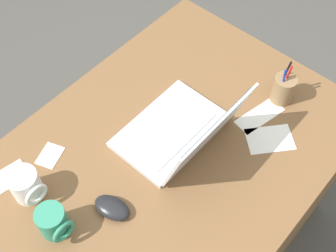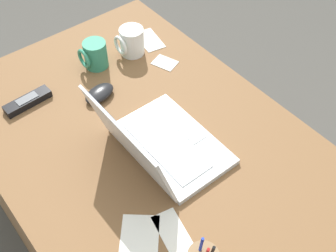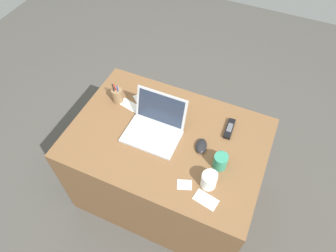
{
  "view_description": "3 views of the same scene",
  "coord_description": "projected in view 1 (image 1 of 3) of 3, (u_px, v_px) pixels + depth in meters",
  "views": [
    {
      "loc": [
        0.5,
        0.47,
        1.92
      ],
      "look_at": [
        -0.07,
        -0.04,
        0.8
      ],
      "focal_mm": 46.98,
      "sensor_mm": 36.0,
      "label": 1
    },
    {
      "loc": [
        -0.7,
        0.46,
        1.75
      ],
      "look_at": [
        -0.05,
        -0.06,
        0.8
      ],
      "focal_mm": 45.71,
      "sensor_mm": 36.0,
      "label": 2
    },
    {
      "loc": [
        0.45,
        -1.01,
        2.3
      ],
      "look_at": [
        0.0,
        0.01,
        0.85
      ],
      "focal_mm": 32.31,
      "sensor_mm": 36.0,
      "label": 3
    }
  ],
  "objects": [
    {
      "name": "desk",
      "position": [
        163.0,
        208.0,
        1.66
      ],
      "size": [
        1.24,
        0.86,
        0.75
      ],
      "primitive_type": "cube",
      "color": "brown",
      "rests_on": "ground"
    },
    {
      "name": "laptop",
      "position": [
        182.0,
        132.0,
        1.35
      ],
      "size": [
        0.34,
        0.29,
        0.23
      ],
      "color": "silver",
      "rests_on": "desk"
    },
    {
      "name": "coffee_mug_tall",
      "position": [
        27.0,
        186.0,
        1.24
      ],
      "size": [
        0.09,
        0.1,
        0.1
      ],
      "color": "white",
      "rests_on": "desk"
    },
    {
      "name": "computer_mouse",
      "position": [
        112.0,
        208.0,
        1.24
      ],
      "size": [
        0.09,
        0.12,
        0.03
      ],
      "primitive_type": "ellipsoid",
      "rotation": [
        0.0,
        0.0,
        0.2
      ],
      "color": "black",
      "rests_on": "desk"
    },
    {
      "name": "paper_note_front",
      "position": [
        6.0,
        179.0,
        1.31
      ],
      "size": [
        0.14,
        0.1,
        0.0
      ],
      "primitive_type": "cube",
      "rotation": [
        0.0,
        0.0,
        -0.18
      ],
      "color": "white",
      "rests_on": "desk"
    },
    {
      "name": "ground_plane",
      "position": [
        164.0,
        243.0,
        1.97
      ],
      "size": [
        6.0,
        6.0,
        0.0
      ],
      "primitive_type": "plane",
      "color": "#4C4944"
    },
    {
      "name": "coffee_mug_white",
      "position": [
        54.0,
        222.0,
        1.18
      ],
      "size": [
        0.08,
        0.09,
        0.1
      ],
      "color": "#338C6B",
      "rests_on": "desk"
    },
    {
      "name": "paper_note_left",
      "position": [
        50.0,
        155.0,
        1.35
      ],
      "size": [
        0.1,
        0.09,
        0.0
      ],
      "primitive_type": "cube",
      "rotation": [
        0.0,
        0.0,
        0.35
      ],
      "color": "white",
      "rests_on": "desk"
    },
    {
      "name": "paper_note_near_laptop",
      "position": [
        260.0,
        116.0,
        1.44
      ],
      "size": [
        0.18,
        0.1,
        0.0
      ],
      "primitive_type": "cube",
      "rotation": [
        0.0,
        0.0,
        -0.21
      ],
      "color": "white",
      "rests_on": "desk"
    },
    {
      "name": "paper_note_right",
      "position": [
        270.0,
        139.0,
        1.39
      ],
      "size": [
        0.17,
        0.17,
        0.0
      ],
      "primitive_type": "cube",
      "rotation": [
        0.0,
        0.0,
        -0.71
      ],
      "color": "white",
      "rests_on": "desk"
    },
    {
      "name": "pen_holder",
      "position": [
        283.0,
        89.0,
        1.44
      ],
      "size": [
        0.07,
        0.07,
        0.16
      ],
      "color": "olive",
      "rests_on": "desk"
    }
  ]
}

